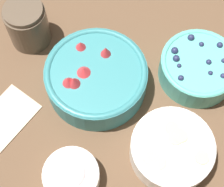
{
  "coord_description": "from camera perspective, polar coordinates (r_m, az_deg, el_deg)",
  "views": [
    {
      "loc": [
        0.22,
        0.31,
        0.74
      ],
      "look_at": [
        0.04,
        0.03,
        0.05
      ],
      "focal_mm": 60.0,
      "sensor_mm": 36.0,
      "label": 1
    }
  ],
  "objects": [
    {
      "name": "napkin",
      "position": [
        0.83,
        -15.84,
        -3.49
      ],
      "size": [
        0.15,
        0.13,
        0.01
      ],
      "color": "beige",
      "rests_on": "ground_plane"
    },
    {
      "name": "jar_chocolate",
      "position": [
        0.88,
        -12.71,
        10.08
      ],
      "size": [
        0.09,
        0.09,
        0.11
      ],
      "color": "brown",
      "rests_on": "ground_plane"
    },
    {
      "name": "bowl_bananas",
      "position": [
        0.75,
        8.84,
        -8.53
      ],
      "size": [
        0.16,
        0.16,
        0.06
      ],
      "color": "white",
      "rests_on": "ground_plane"
    },
    {
      "name": "bowl_blueberries",
      "position": [
        0.84,
        13.01,
        3.96
      ],
      "size": [
        0.17,
        0.17,
        0.07
      ],
      "color": "#56B7A8",
      "rests_on": "ground_plane"
    },
    {
      "name": "bowl_strawberries",
      "position": [
        0.8,
        -2.47,
        2.55
      ],
      "size": [
        0.22,
        0.22,
        0.09
      ],
      "color": "teal",
      "rests_on": "ground_plane"
    },
    {
      "name": "bowl_cream",
      "position": [
        0.74,
        -6.21,
        -12.35
      ],
      "size": [
        0.11,
        0.11,
        0.06
      ],
      "color": "white",
      "rests_on": "ground_plane"
    },
    {
      "name": "ground_plane",
      "position": [
        0.83,
        0.74,
        1.54
      ],
      "size": [
        4.0,
        4.0,
        0.0
      ],
      "primitive_type": "plane",
      "color": "brown"
    }
  ]
}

